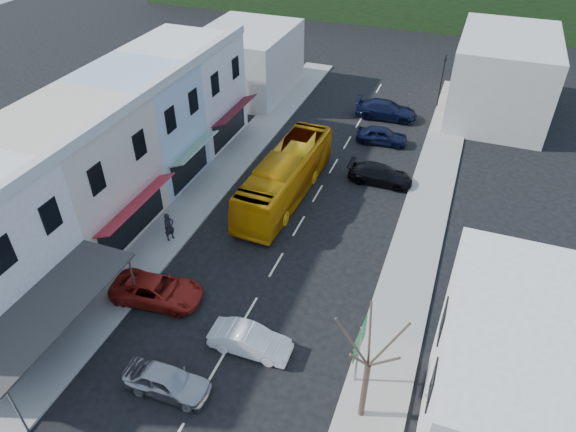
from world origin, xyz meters
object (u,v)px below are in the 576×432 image
at_px(pedestrian_left, 169,228).
at_px(street_tree, 368,366).
at_px(bus, 285,177).
at_px(car_silver, 167,381).
at_px(traffic_signal, 441,82).
at_px(car_red, 157,290).
at_px(car_white, 250,340).
at_px(direction_sign, 358,356).

distance_m(pedestrian_left, street_tree, 16.20).
height_order(bus, car_silver, bus).
height_order(bus, traffic_signal, traffic_signal).
xyz_separation_m(bus, car_silver, (0.55, -16.61, -0.85)).
distance_m(car_red, street_tree, 12.76).
bearing_deg(pedestrian_left, car_white, -102.17).
xyz_separation_m(bus, direction_sign, (8.43, -13.17, 0.32)).
bearing_deg(car_red, car_white, -109.61).
height_order(bus, street_tree, street_tree).
distance_m(car_white, car_red, 6.26).
xyz_separation_m(car_silver, direction_sign, (7.88, 3.43, 1.17)).
bearing_deg(car_silver, bus, 0.11).
bearing_deg(bus, street_tree, -56.34).
bearing_deg(street_tree, traffic_signal, 91.82).
height_order(car_silver, car_white, same).
bearing_deg(street_tree, pedestrian_left, 151.58).
bearing_deg(car_white, car_red, 76.13).
bearing_deg(direction_sign, street_tree, -62.63).
distance_m(car_white, direction_sign, 5.42).
distance_m(car_silver, street_tree, 9.19).
height_order(car_red, street_tree, street_tree).
bearing_deg(pedestrian_left, car_red, -132.38).
height_order(car_white, street_tree, street_tree).
xyz_separation_m(pedestrian_left, traffic_signal, (13.02, 25.76, 1.48)).
relative_size(bus, pedestrian_left, 6.82).
xyz_separation_m(pedestrian_left, street_tree, (14.08, -7.62, 2.49)).
relative_size(bus, car_white, 2.64).
bearing_deg(street_tree, car_silver, -167.90).
relative_size(car_silver, car_white, 1.00).
relative_size(bus, direction_sign, 3.10).
bearing_deg(direction_sign, car_red, 177.25).
xyz_separation_m(car_silver, traffic_signal, (7.50, 35.22, 1.78)).
height_order(street_tree, traffic_signal, street_tree).
relative_size(street_tree, traffic_signal, 1.41).
distance_m(car_silver, pedestrian_left, 10.95).
xyz_separation_m(car_silver, car_red, (-3.52, 4.80, 0.00)).
height_order(car_silver, direction_sign, direction_sign).
distance_m(car_silver, car_red, 5.95).
bearing_deg(pedestrian_left, direction_sign, -89.73).
distance_m(car_white, street_tree, 6.79).
distance_m(car_silver, direction_sign, 8.67).
bearing_deg(direction_sign, pedestrian_left, 159.87).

